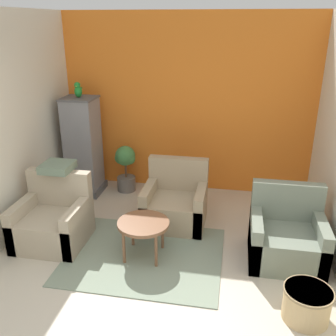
# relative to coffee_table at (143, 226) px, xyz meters

# --- Properties ---
(ground_plane) EXTENTS (20.00, 20.00, 0.00)m
(ground_plane) POSITION_rel_coffee_table_xyz_m (0.21, -1.19, -0.41)
(ground_plane) COLOR beige
(ground_plane) RESTS_ON ground
(wall_back_accent) EXTENTS (4.03, 0.06, 2.78)m
(wall_back_accent) POSITION_rel_coffee_table_xyz_m (0.21, 2.11, 0.98)
(wall_back_accent) COLOR orange
(wall_back_accent) RESTS_ON ground_plane
(wall_left) EXTENTS (0.06, 3.27, 2.78)m
(wall_left) POSITION_rel_coffee_table_xyz_m (-1.78, 0.45, 0.98)
(wall_left) COLOR beige
(wall_left) RESTS_ON ground_plane
(area_rug) EXTENTS (1.85, 1.51, 0.01)m
(area_rug) POSITION_rel_coffee_table_xyz_m (0.00, 0.00, -0.41)
(area_rug) COLOR gray
(area_rug) RESTS_ON ground_plane
(coffee_table) EXTENTS (0.61, 0.61, 0.46)m
(coffee_table) POSITION_rel_coffee_table_xyz_m (0.00, 0.00, 0.00)
(coffee_table) COLOR brown
(coffee_table) RESTS_ON ground_plane
(armchair_left) EXTENTS (0.83, 0.76, 0.86)m
(armchair_left) POSITION_rel_coffee_table_xyz_m (-1.20, 0.11, -0.14)
(armchair_left) COLOR tan
(armchair_left) RESTS_ON ground_plane
(armchair_right) EXTENTS (0.83, 0.76, 0.86)m
(armchair_right) POSITION_rel_coffee_table_xyz_m (1.64, 0.25, -0.14)
(armchair_right) COLOR slate
(armchair_right) RESTS_ON ground_plane
(armchair_middle) EXTENTS (0.83, 0.76, 0.86)m
(armchair_middle) POSITION_rel_coffee_table_xyz_m (0.23, 0.86, -0.14)
(armchair_middle) COLOR #9E896B
(armchair_middle) RESTS_ON ground_plane
(birdcage) EXTENTS (0.54, 0.54, 1.55)m
(birdcage) POSITION_rel_coffee_table_xyz_m (-1.37, 1.60, 0.35)
(birdcage) COLOR #555559
(birdcage) RESTS_ON ground_plane
(parrot) EXTENTS (0.11, 0.20, 0.24)m
(parrot) POSITION_rel_coffee_table_xyz_m (-1.37, 1.60, 1.25)
(parrot) COLOR #1E842D
(parrot) RESTS_ON birdcage
(potted_plant) EXTENTS (0.35, 0.32, 0.76)m
(potted_plant) POSITION_rel_coffee_table_xyz_m (-0.74, 1.77, 0.03)
(potted_plant) COLOR #66605B
(potted_plant) RESTS_ON ground_plane
(wicker_basket) EXTENTS (0.45, 0.45, 0.33)m
(wicker_basket) POSITION_rel_coffee_table_xyz_m (1.74, -0.71, -0.24)
(wicker_basket) COLOR tan
(wicker_basket) RESTS_ON ground_plane
(throw_pillow) EXTENTS (0.37, 0.37, 0.10)m
(throw_pillow) POSITION_rel_coffee_table_xyz_m (-1.20, 0.38, 0.50)
(throw_pillow) COLOR slate
(throw_pillow) RESTS_ON armchair_left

